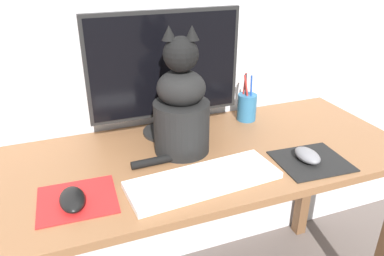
{
  "coord_description": "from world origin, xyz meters",
  "views": [
    {
      "loc": [
        -0.38,
        -0.96,
        1.3
      ],
      "look_at": [
        -0.03,
        -0.05,
        0.84
      ],
      "focal_mm": 35.0,
      "sensor_mm": 36.0,
      "label": 1
    }
  ],
  "objects_px": {
    "monitor": "(165,71)",
    "keyboard": "(204,179)",
    "computer_mouse_left": "(72,199)",
    "computer_mouse_right": "(307,155)",
    "cat": "(181,108)",
    "pen_cup": "(247,106)"
  },
  "relations": [
    {
      "from": "computer_mouse_left",
      "to": "computer_mouse_right",
      "type": "bearing_deg",
      "value": -2.21
    },
    {
      "from": "computer_mouse_right",
      "to": "cat",
      "type": "xyz_separation_m",
      "value": [
        -0.34,
        0.2,
        0.13
      ]
    },
    {
      "from": "monitor",
      "to": "computer_mouse_left",
      "type": "relative_size",
      "value": 4.61
    },
    {
      "from": "monitor",
      "to": "keyboard",
      "type": "distance_m",
      "value": 0.4
    },
    {
      "from": "cat",
      "to": "monitor",
      "type": "bearing_deg",
      "value": 110.84
    },
    {
      "from": "monitor",
      "to": "pen_cup",
      "type": "height_order",
      "value": "monitor"
    },
    {
      "from": "monitor",
      "to": "computer_mouse_left",
      "type": "bearing_deg",
      "value": -137.92
    },
    {
      "from": "monitor",
      "to": "keyboard",
      "type": "height_order",
      "value": "monitor"
    },
    {
      "from": "keyboard",
      "to": "monitor",
      "type": "bearing_deg",
      "value": 86.09
    },
    {
      "from": "keyboard",
      "to": "cat",
      "type": "bearing_deg",
      "value": 84.59
    },
    {
      "from": "computer_mouse_left",
      "to": "pen_cup",
      "type": "bearing_deg",
      "value": 25.5
    },
    {
      "from": "computer_mouse_left",
      "to": "computer_mouse_right",
      "type": "height_order",
      "value": "computer_mouse_right"
    },
    {
      "from": "computer_mouse_left",
      "to": "cat",
      "type": "relative_size",
      "value": 0.28
    },
    {
      "from": "computer_mouse_right",
      "to": "pen_cup",
      "type": "distance_m",
      "value": 0.35
    },
    {
      "from": "keyboard",
      "to": "computer_mouse_right",
      "type": "distance_m",
      "value": 0.34
    },
    {
      "from": "monitor",
      "to": "computer_mouse_right",
      "type": "relative_size",
      "value": 5.23
    },
    {
      "from": "monitor",
      "to": "computer_mouse_left",
      "type": "xyz_separation_m",
      "value": [
        -0.35,
        -0.32,
        -0.21
      ]
    },
    {
      "from": "monitor",
      "to": "pen_cup",
      "type": "distance_m",
      "value": 0.36
    },
    {
      "from": "monitor",
      "to": "keyboard",
      "type": "relative_size",
      "value": 1.18
    },
    {
      "from": "computer_mouse_right",
      "to": "cat",
      "type": "distance_m",
      "value": 0.41
    },
    {
      "from": "keyboard",
      "to": "cat",
      "type": "distance_m",
      "value": 0.24
    },
    {
      "from": "computer_mouse_left",
      "to": "computer_mouse_right",
      "type": "xyz_separation_m",
      "value": [
        0.69,
        -0.03,
        0.0
      ]
    }
  ]
}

